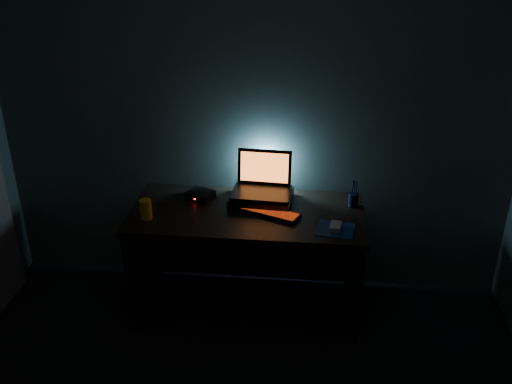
# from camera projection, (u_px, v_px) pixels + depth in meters

# --- Properties ---
(room) EXTENTS (3.50, 4.00, 2.50)m
(room) POSITION_uv_depth(u_px,v_px,m) (192.00, 301.00, 1.98)
(room) COLOR black
(room) RESTS_ON ground
(desk) EXTENTS (1.50, 0.70, 0.75)m
(desk) POSITION_uv_depth(u_px,v_px,m) (248.00, 242.00, 3.81)
(desk) COLOR black
(desk) RESTS_ON ground
(riser) EXTENTS (0.42, 0.32, 0.06)m
(riser) POSITION_uv_depth(u_px,v_px,m) (261.00, 198.00, 3.76)
(riser) COLOR black
(riser) RESTS_ON desk
(laptop) EXTENTS (0.40, 0.31, 0.26)m
(laptop) POSITION_uv_depth(u_px,v_px,m) (263.00, 182.00, 3.76)
(laptop) COLOR black
(laptop) RESTS_ON riser
(keyboard) EXTENTS (0.41, 0.26, 0.02)m
(keyboard) POSITION_uv_depth(u_px,v_px,m) (270.00, 213.00, 3.61)
(keyboard) COLOR black
(keyboard) RESTS_ON desk
(mousepad) EXTENTS (0.25, 0.23, 0.00)m
(mousepad) POSITION_uv_depth(u_px,v_px,m) (335.00, 229.00, 3.44)
(mousepad) COLOR navy
(mousepad) RESTS_ON desk
(mouse) EXTENTS (0.08, 0.11, 0.03)m
(mouse) POSITION_uv_depth(u_px,v_px,m) (336.00, 227.00, 3.43)
(mouse) COLOR gray
(mouse) RESTS_ON mousepad
(pen_cup) EXTENTS (0.07, 0.07, 0.09)m
(pen_cup) POSITION_uv_depth(u_px,v_px,m) (353.00, 200.00, 3.70)
(pen_cup) COLOR black
(pen_cup) RESTS_ON desk
(juice_glass) EXTENTS (0.09, 0.09, 0.13)m
(juice_glass) POSITION_uv_depth(u_px,v_px,m) (146.00, 209.00, 3.54)
(juice_glass) COLOR #FFA10D
(juice_glass) RESTS_ON desk
(router) EXTENTS (0.20, 0.19, 0.05)m
(router) POSITION_uv_depth(u_px,v_px,m) (201.00, 195.00, 3.80)
(router) COLOR black
(router) RESTS_ON desk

